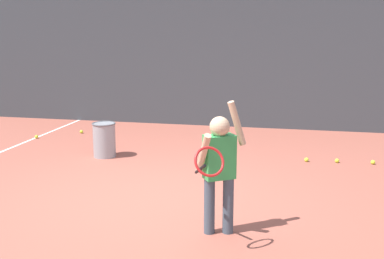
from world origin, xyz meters
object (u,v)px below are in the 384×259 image
(tennis_player, at_px, (219,165))
(tennis_ball_2, at_px, (337,161))
(tennis_ball_0, at_px, (373,162))
(tennis_ball_1, at_px, (81,132))
(tennis_ball_5, at_px, (306,160))
(ball_hopper, at_px, (104,139))
(tennis_ball_4, at_px, (36,137))
(tennis_ball_3, at_px, (230,155))

(tennis_player, height_order, tennis_ball_2, tennis_player)
(tennis_ball_0, distance_m, tennis_ball_1, 5.50)
(tennis_player, bearing_deg, tennis_ball_5, 40.35)
(ball_hopper, xyz_separation_m, tennis_ball_1, (-1.16, 1.59, -0.26))
(ball_hopper, xyz_separation_m, tennis_ball_4, (-1.80, 0.97, -0.26))
(tennis_ball_3, relative_size, tennis_ball_4, 1.00)
(ball_hopper, bearing_deg, tennis_player, -48.25)
(tennis_ball_2, xyz_separation_m, tennis_ball_3, (-1.68, -0.02, 0.00))
(tennis_ball_3, height_order, tennis_ball_5, same)
(ball_hopper, height_order, tennis_ball_4, ball_hopper)
(ball_hopper, bearing_deg, tennis_ball_3, 11.80)
(tennis_ball_2, bearing_deg, tennis_ball_4, 174.39)
(tennis_player, bearing_deg, ball_hopper, 99.12)
(ball_hopper, bearing_deg, tennis_ball_1, 126.24)
(tennis_ball_2, relative_size, tennis_ball_4, 1.00)
(tennis_player, distance_m, tennis_ball_1, 5.47)
(tennis_ball_2, height_order, tennis_ball_4, same)
(ball_hopper, relative_size, tennis_ball_1, 8.52)
(tennis_player, bearing_deg, tennis_ball_4, 106.48)
(tennis_ball_4, bearing_deg, tennis_ball_1, 43.99)
(ball_hopper, height_order, tennis_ball_5, ball_hopper)
(tennis_ball_1, bearing_deg, tennis_ball_4, -136.01)
(tennis_ball_5, bearing_deg, ball_hopper, -173.01)
(tennis_ball_4, xyz_separation_m, tennis_ball_5, (5.02, -0.58, 0.00))
(tennis_ball_3, bearing_deg, tennis_player, -84.28)
(tennis_ball_2, distance_m, tennis_ball_3, 1.68)
(ball_hopper, xyz_separation_m, tennis_ball_3, (2.01, 0.42, -0.26))
(tennis_ball_4, bearing_deg, tennis_player, -40.89)
(tennis_ball_1, relative_size, tennis_ball_5, 1.00)
(tennis_ball_2, bearing_deg, tennis_ball_3, -179.44)
(tennis_ball_0, relative_size, tennis_ball_2, 1.00)
(tennis_ball_1, bearing_deg, tennis_ball_0, -11.81)
(tennis_ball_1, bearing_deg, tennis_ball_5, -15.25)
(tennis_player, bearing_deg, tennis_ball_3, 63.09)
(tennis_player, height_order, tennis_ball_3, tennis_player)
(tennis_player, distance_m, tennis_ball_4, 5.48)
(tennis_ball_1, height_order, tennis_ball_4, same)
(tennis_ball_3, bearing_deg, tennis_ball_0, 1.16)
(tennis_ball_1, bearing_deg, tennis_player, -50.24)
(ball_hopper, bearing_deg, tennis_ball_4, 151.62)
(tennis_ball_3, bearing_deg, tennis_ball_4, 171.71)
(tennis_ball_1, xyz_separation_m, tennis_ball_4, (-0.64, -0.62, 0.00))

